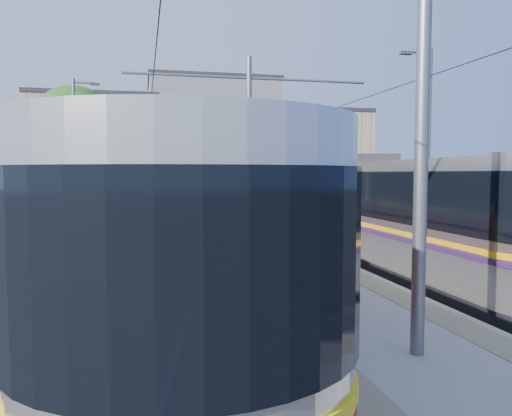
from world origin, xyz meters
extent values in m
plane|color=black|center=(0.00, 0.00, 0.00)|extent=(160.00, 160.00, 0.00)
cube|color=gray|center=(0.00, 17.00, 0.15)|extent=(4.00, 50.00, 0.30)
cube|color=gray|center=(-1.45, 17.00, 0.30)|extent=(0.70, 50.00, 0.01)
cube|color=gray|center=(1.45, 17.00, 0.30)|extent=(0.70, 50.00, 0.01)
cube|color=gray|center=(-4.32, 17.00, 0.01)|extent=(0.07, 70.00, 0.03)
cube|color=gray|center=(-2.88, 17.00, 0.01)|extent=(0.07, 70.00, 0.03)
cube|color=gray|center=(2.88, 17.00, 0.01)|extent=(0.07, 70.00, 0.03)
cube|color=gray|center=(4.32, 17.00, 0.01)|extent=(0.07, 70.00, 0.03)
cube|color=silver|center=(-3.60, -3.00, 0.01)|extent=(1.20, 5.00, 0.01)
cube|color=black|center=(-3.60, 7.02, 0.20)|extent=(2.30, 29.62, 0.40)
cube|color=beige|center=(-3.60, 7.02, 1.85)|extent=(2.40, 28.02, 2.90)
cube|color=black|center=(-3.60, 7.02, 2.35)|extent=(2.43, 28.02, 1.30)
cube|color=#DCC20B|center=(-3.60, 7.02, 1.45)|extent=(2.43, 28.02, 0.12)
cube|color=#B40D0A|center=(-3.60, 7.02, 0.95)|extent=(2.42, 28.02, 1.10)
cube|color=#2D2D30|center=(-3.60, 7.02, 3.45)|extent=(1.68, 3.00, 0.30)
cube|color=black|center=(3.60, 12.63, 0.20)|extent=(2.30, 31.97, 0.40)
cube|color=#ABA49C|center=(3.60, 12.63, 1.85)|extent=(2.40, 30.37, 2.90)
cube|color=black|center=(3.60, 12.63, 2.35)|extent=(2.43, 30.37, 1.30)
cube|color=orange|center=(3.60, 12.63, 1.45)|extent=(2.43, 30.37, 0.12)
cube|color=#2E1345|center=(3.60, 12.63, 1.30)|extent=(2.43, 30.37, 0.10)
cube|color=#2D2D30|center=(3.60, 12.63, 3.45)|extent=(1.68, 3.00, 0.30)
cylinder|color=slate|center=(0.00, -4.00, 3.80)|extent=(0.20, 0.20, 7.00)
cylinder|color=slate|center=(0.00, 8.00, 3.80)|extent=(0.20, 0.20, 7.00)
cylinder|color=slate|center=(0.00, 8.00, 6.50)|extent=(9.20, 0.10, 0.10)
cylinder|color=slate|center=(0.00, 20.00, 3.80)|extent=(0.20, 0.20, 7.00)
cylinder|color=slate|center=(0.00, 20.00, 6.50)|extent=(9.20, 0.10, 0.10)
cylinder|color=slate|center=(0.00, 32.00, 3.80)|extent=(0.20, 0.20, 7.00)
cylinder|color=slate|center=(0.00, 32.00, 6.50)|extent=(9.20, 0.10, 0.10)
cylinder|color=black|center=(-3.60, 17.00, 5.55)|extent=(0.02, 70.00, 0.02)
cylinder|color=black|center=(3.60, 17.00, 5.55)|extent=(0.02, 70.00, 0.02)
cylinder|color=slate|center=(-7.50, 18.00, 4.00)|extent=(0.18, 0.18, 8.00)
cube|color=#2D2D30|center=(-6.40, 18.00, 7.75)|extent=(0.50, 0.22, 0.12)
cylinder|color=slate|center=(-7.50, 34.00, 4.00)|extent=(0.18, 0.18, 8.00)
cube|color=#2D2D30|center=(-6.40, 34.00, 7.75)|extent=(0.50, 0.22, 0.12)
cylinder|color=slate|center=(7.50, 8.00, 4.00)|extent=(0.18, 0.18, 8.00)
cube|color=#2D2D30|center=(6.40, 8.00, 7.75)|extent=(0.50, 0.22, 0.12)
cylinder|color=slate|center=(7.50, 24.00, 4.00)|extent=(0.18, 0.18, 8.00)
cube|color=#2D2D30|center=(6.40, 24.00, 7.75)|extent=(0.50, 0.22, 0.12)
cylinder|color=slate|center=(7.50, 40.00, 4.00)|extent=(0.18, 0.18, 8.00)
cube|color=#2D2D30|center=(6.40, 40.00, 7.75)|extent=(0.50, 0.22, 0.12)
cube|color=black|center=(1.08, 15.23, 1.43)|extent=(0.74, 1.06, 2.25)
cube|color=black|center=(1.08, 15.23, 1.57)|extent=(0.78, 1.11, 1.18)
cylinder|color=#382314|center=(-8.40, 24.94, 1.82)|extent=(0.50, 0.50, 3.65)
sphere|color=#244E16|center=(-8.40, 24.94, 6.04)|extent=(5.47, 5.47, 5.47)
sphere|color=#244E16|center=(-7.03, 25.85, 5.70)|extent=(3.88, 3.88, 3.88)
cube|color=tan|center=(-10.00, 60.00, 6.31)|extent=(16.00, 12.00, 12.62)
cube|color=#262328|center=(-10.00, 60.00, 12.87)|extent=(16.32, 12.24, 0.50)
cube|color=slate|center=(6.00, 64.00, 7.99)|extent=(18.00, 14.00, 15.98)
cube|color=#262328|center=(6.00, 64.00, 16.23)|extent=(18.36, 14.28, 0.50)
cube|color=tan|center=(20.00, 58.00, 5.65)|extent=(14.00, 10.00, 11.29)
cube|color=#262328|center=(20.00, 58.00, 11.54)|extent=(14.28, 10.20, 0.50)
camera|label=1|loc=(-3.88, -10.48, 2.96)|focal=35.00mm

